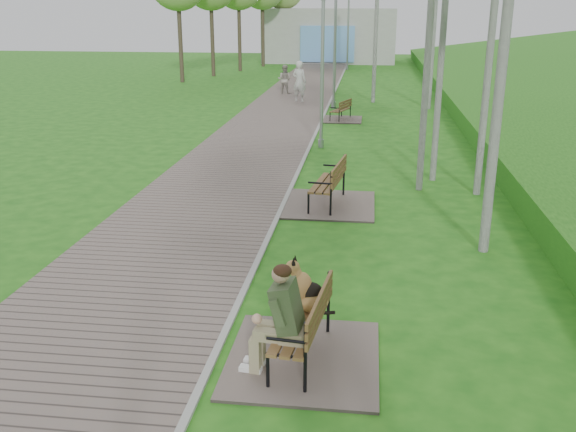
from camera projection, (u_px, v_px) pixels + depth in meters
name	position (u px, v px, depth m)	size (l,w,h in m)	color
walkway	(267.00, 131.00, 22.51)	(3.50, 67.00, 0.04)	#6F615A
kerb	(316.00, 133.00, 22.30)	(0.10, 67.00, 0.05)	#999993
building_north	(330.00, 36.00, 49.63)	(10.00, 5.20, 4.00)	#9E9E99
bench_main	(295.00, 328.00, 7.88)	(1.88, 2.09, 1.64)	#6F615A
bench_second	(327.00, 195.00, 14.20)	(2.04, 2.26, 1.25)	#6F615A
bench_third	(340.00, 116.00, 24.81)	(1.57, 1.74, 0.96)	#6F615A
lamp_post_second	(322.00, 78.00, 19.38)	(0.18, 0.18, 4.59)	gray
lamp_post_third	(335.00, 50.00, 26.83)	(0.20, 0.20, 5.21)	gray
lamp_post_far	(348.00, 33.00, 43.49)	(0.20, 0.20, 5.21)	gray
pedestrian_near	(299.00, 82.00, 29.17)	(0.68, 0.45, 1.86)	silver
pedestrian_far	(284.00, 80.00, 31.81)	(0.70, 0.55, 1.44)	gray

